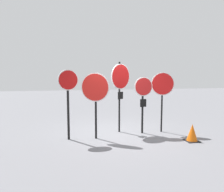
% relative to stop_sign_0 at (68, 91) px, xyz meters
% --- Properties ---
extents(ground_plane, '(40.00, 40.00, 0.00)m').
position_rel_stop_sign_0_xyz_m(ground_plane, '(1.73, 0.31, -1.61)').
color(ground_plane, slate).
extents(stop_sign_0, '(0.65, 0.23, 2.30)m').
position_rel_stop_sign_0_xyz_m(stop_sign_0, '(0.00, 0.00, 0.00)').
color(stop_sign_0, black).
rests_on(stop_sign_0, ground).
extents(stop_sign_1, '(0.88, 0.38, 2.19)m').
position_rel_stop_sign_0_xyz_m(stop_sign_1, '(0.87, -0.06, -0.03)').
color(stop_sign_1, black).
rests_on(stop_sign_1, ground).
extents(stop_sign_2, '(0.79, 0.52, 2.59)m').
position_rel_stop_sign_0_xyz_m(stop_sign_2, '(1.86, 0.60, 0.26)').
color(stop_sign_2, black).
rests_on(stop_sign_2, ground).
extents(stop_sign_3, '(0.68, 0.15, 2.04)m').
position_rel_stop_sign_0_xyz_m(stop_sign_3, '(2.62, 0.28, -0.17)').
color(stop_sign_3, black).
rests_on(stop_sign_3, ground).
extents(stop_sign_4, '(0.83, 0.20, 2.21)m').
position_rel_stop_sign_0_xyz_m(stop_sign_4, '(3.37, 0.32, 0.03)').
color(stop_sign_4, black).
rests_on(stop_sign_4, ground).
extents(traffic_cone_0, '(0.42, 0.42, 0.55)m').
position_rel_stop_sign_0_xyz_m(traffic_cone_0, '(3.90, -0.87, -1.34)').
color(traffic_cone_0, black).
rests_on(traffic_cone_0, ground).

